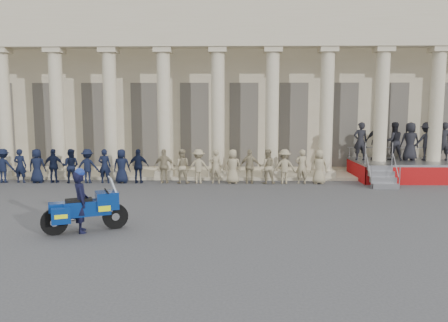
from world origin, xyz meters
TOP-DOWN VIEW (x-y plane):
  - ground at (0.00, 0.00)m, footprint 90.00×90.00m
  - building at (-0.00, 14.74)m, footprint 40.00×12.50m
  - officer_rank at (-2.80, 6.72)m, footprint 18.41×0.60m
  - reviewing_stand at (10.27, 8.08)m, footprint 4.68×4.26m
  - motorcycle at (-2.10, -1.18)m, footprint 2.23×1.42m
  - rider at (-2.22, -1.23)m, footprint 0.64×0.75m

SIDE VIEW (x-z plane):
  - ground at x=0.00m, z-range 0.00..0.00m
  - motorcycle at x=-2.10m, z-range -0.10..1.42m
  - officer_rank at x=-2.80m, z-range 0.00..1.58m
  - rider at x=-2.22m, z-range -0.01..1.82m
  - reviewing_stand at x=10.27m, z-range 0.16..2.93m
  - building at x=0.00m, z-range 0.02..9.02m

